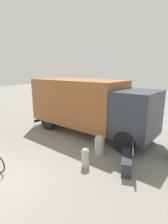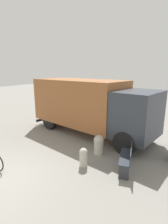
# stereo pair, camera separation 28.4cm
# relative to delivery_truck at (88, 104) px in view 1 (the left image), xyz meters

# --- Properties ---
(delivery_truck) EXTENTS (7.71, 3.71, 3.05)m
(delivery_truck) POSITION_rel_delivery_truck_xyz_m (0.00, 0.00, 0.00)
(delivery_truck) COLOR #99592D
(delivery_truck) RESTS_ON ground
(park_bench) EXTENTS (0.72, 1.48, 0.91)m
(park_bench) POSITION_rel_delivery_truck_xyz_m (3.10, -2.71, -1.21)
(park_bench) COLOR #282D38
(park_bench) RESTS_ON ground
(bollard_near_bench) EXTENTS (0.32, 0.32, 0.74)m
(bollard_near_bench) POSITION_rel_delivery_truck_xyz_m (1.60, -3.33, -1.31)
(bollard_near_bench) COLOR #B2AD9E
(bollard_near_bench) RESTS_ON ground
(bollard_far_bench) EXTENTS (0.44, 0.44, 0.85)m
(bollard_far_bench) POSITION_rel_delivery_truck_xyz_m (1.65, -2.09, -1.26)
(bollard_far_bench) COLOR #B2AD9E
(bollard_far_bench) RESTS_ON ground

